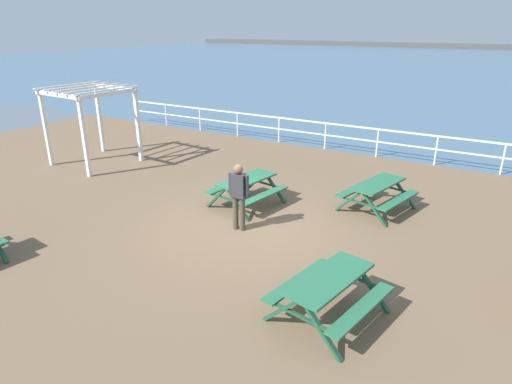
% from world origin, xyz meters
% --- Properties ---
extents(ground_plane, '(30.00, 24.00, 0.20)m').
position_xyz_m(ground_plane, '(0.00, 0.00, -0.10)').
color(ground_plane, brown).
extents(sea_band, '(142.00, 90.00, 0.01)m').
position_xyz_m(sea_band, '(0.00, 52.75, 0.00)').
color(sea_band, '#476B84').
rests_on(sea_band, ground).
extents(distant_shoreline, '(142.00, 6.00, 1.80)m').
position_xyz_m(distant_shoreline, '(0.00, 95.75, 0.00)').
color(distant_shoreline, '#4C4C47').
rests_on(distant_shoreline, ground).
extents(seaward_railing, '(23.07, 0.07, 1.08)m').
position_xyz_m(seaward_railing, '(-0.00, 7.75, 0.76)').
color(seaward_railing, white).
rests_on(seaward_railing, ground).
extents(picnic_table_near_left, '(1.88, 2.10, 0.80)m').
position_xyz_m(picnic_table_near_left, '(2.50, 2.72, 0.58)').
color(picnic_table_near_left, '#286B47').
rests_on(picnic_table_near_left, ground).
extents(picnic_table_near_right, '(1.79, 2.02, 0.80)m').
position_xyz_m(picnic_table_near_right, '(-0.67, 1.21, 0.58)').
color(picnic_table_near_right, '#286B47').
rests_on(picnic_table_near_right, ground).
extents(picnic_table_mid_centre, '(1.83, 2.05, 0.80)m').
position_xyz_m(picnic_table_mid_centre, '(3.13, -2.27, 0.58)').
color(picnic_table_mid_centre, '#286B47').
rests_on(picnic_table_mid_centre, ground).
extents(visitor, '(0.53, 0.26, 1.66)m').
position_xyz_m(visitor, '(-0.02, -0.19, 0.95)').
color(visitor, '#4C4233').
rests_on(visitor, ground).
extents(lattice_pergola, '(2.60, 2.72, 2.70)m').
position_xyz_m(lattice_pergola, '(-7.44, 1.81, 2.00)').
color(lattice_pergola, white).
rests_on(lattice_pergola, ground).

